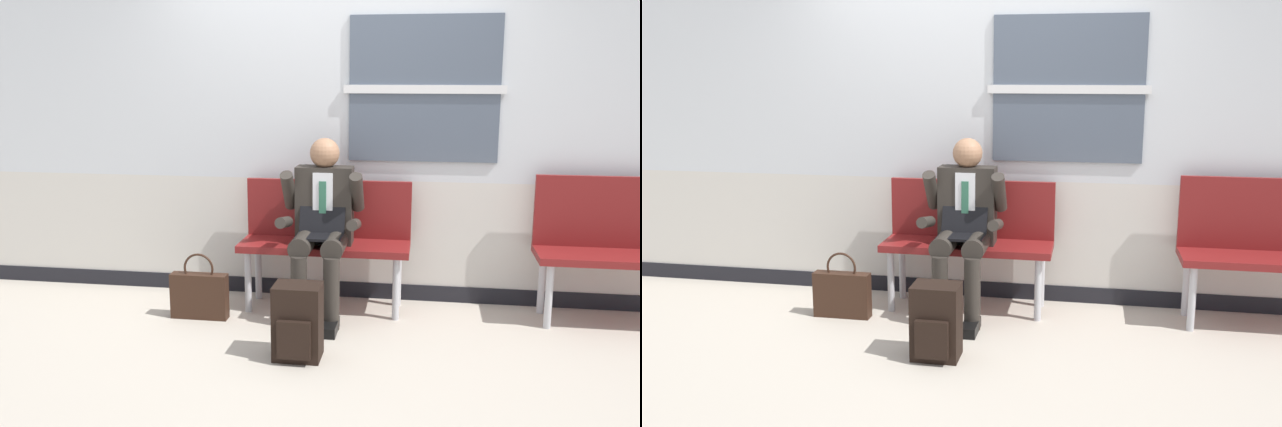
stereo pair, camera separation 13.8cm
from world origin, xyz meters
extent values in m
plane|color=#B2A899|center=(0.00, 0.00, 0.00)|extent=(18.00, 18.00, 0.00)
cube|color=silver|center=(0.00, 0.77, 1.80)|extent=(6.12, 0.12, 1.79)
cube|color=beige|center=(0.00, 0.77, 0.52)|extent=(6.12, 0.12, 0.79)
cube|color=black|center=(0.00, 0.77, 0.06)|extent=(6.12, 0.14, 0.12)
cube|color=#4C5666|center=(0.67, 0.70, 1.58)|extent=(1.06, 0.02, 1.03)
cube|color=silver|center=(0.67, 0.69, 1.58)|extent=(1.14, 0.03, 0.06)
cube|color=maroon|center=(0.00, 0.42, 0.47)|extent=(1.21, 0.42, 0.05)
cube|color=maroon|center=(0.00, 0.60, 0.71)|extent=(1.21, 0.04, 0.43)
cylinder|color=#B7B7BC|center=(-0.53, 0.27, 0.22)|extent=(0.05, 0.05, 0.45)
cylinder|color=#B7B7BC|center=(-0.53, 0.57, 0.22)|extent=(0.05, 0.05, 0.45)
cylinder|color=#B7B7BC|center=(0.52, 0.27, 0.22)|extent=(0.05, 0.05, 0.45)
cylinder|color=#B7B7BC|center=(0.52, 0.57, 0.22)|extent=(0.05, 0.05, 0.45)
cube|color=maroon|center=(2.03, 0.42, 0.47)|extent=(1.13, 0.42, 0.05)
cube|color=maroon|center=(2.03, 0.60, 0.75)|extent=(1.13, 0.04, 0.50)
cylinder|color=#B7B7BC|center=(1.54, 0.27, 0.22)|extent=(0.05, 0.05, 0.45)
cylinder|color=#B7B7BC|center=(1.54, 0.57, 0.22)|extent=(0.05, 0.05, 0.45)
cylinder|color=#2D2823|center=(-0.11, 0.21, 0.54)|extent=(0.15, 0.40, 0.15)
cylinder|color=#2D2823|center=(-0.11, 0.02, 0.25)|extent=(0.11, 0.11, 0.50)
cube|color=black|center=(-0.11, -0.04, 0.04)|extent=(0.10, 0.26, 0.07)
cylinder|color=#2D2823|center=(0.11, 0.21, 0.54)|extent=(0.15, 0.40, 0.15)
cylinder|color=#2D2823|center=(0.11, 0.02, 0.25)|extent=(0.11, 0.11, 0.50)
cube|color=black|center=(0.11, -0.04, 0.04)|extent=(0.10, 0.26, 0.07)
cube|color=#2D2823|center=(0.00, 0.42, 0.77)|extent=(0.40, 0.18, 0.55)
cube|color=silver|center=(0.00, 0.32, 0.82)|extent=(0.14, 0.01, 0.38)
cube|color=#2D664C|center=(0.00, 0.32, 0.79)|extent=(0.05, 0.01, 0.33)
sphere|color=#9E7051|center=(0.00, 0.42, 1.14)|extent=(0.21, 0.21, 0.21)
cylinder|color=#2D2823|center=(-0.24, 0.35, 0.88)|extent=(0.09, 0.25, 0.30)
cylinder|color=#2D2823|center=(-0.24, 0.18, 0.69)|extent=(0.08, 0.27, 0.12)
cylinder|color=#2D2823|center=(0.24, 0.35, 0.88)|extent=(0.09, 0.25, 0.30)
cylinder|color=#2D2823|center=(0.24, 0.18, 0.69)|extent=(0.08, 0.27, 0.12)
cube|color=black|center=(0.00, 0.18, 0.60)|extent=(0.32, 0.22, 0.02)
cube|color=black|center=(0.00, 0.31, 0.71)|extent=(0.32, 0.08, 0.21)
cube|color=black|center=(-0.03, -0.47, 0.23)|extent=(0.28, 0.22, 0.46)
cube|color=black|center=(-0.03, -0.60, 0.16)|extent=(0.20, 0.04, 0.23)
cube|color=#331E14|center=(-0.84, 0.09, 0.16)|extent=(0.40, 0.10, 0.32)
torus|color=#331E14|center=(-0.84, 0.09, 0.36)|extent=(0.22, 0.02, 0.22)
camera|label=1|loc=(0.71, -4.27, 1.69)|focal=38.26mm
camera|label=2|loc=(0.85, -4.24, 1.69)|focal=38.26mm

